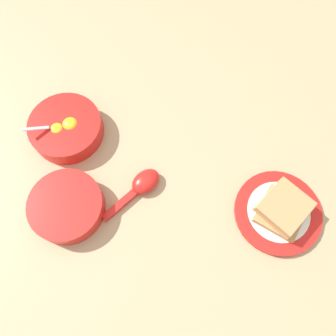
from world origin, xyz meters
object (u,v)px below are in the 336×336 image
(toast_plate, at_px, (278,212))
(congee_bowl, at_px, (67,206))
(toast_sandwich, at_px, (284,209))
(egg_bowl, at_px, (66,128))
(soup_spoon, at_px, (142,185))

(toast_plate, bearing_deg, congee_bowl, 148.04)
(toast_sandwich, height_order, congee_bowl, toast_sandwich)
(toast_plate, bearing_deg, egg_bowl, 126.71)
(toast_plate, bearing_deg, soup_spoon, 137.85)
(egg_bowl, relative_size, toast_sandwich, 1.35)
(soup_spoon, xyz_separation_m, congee_bowl, (-0.16, 0.04, 0.01))
(toast_sandwich, distance_m, congee_bowl, 0.45)
(toast_sandwich, xyz_separation_m, soup_spoon, (-0.22, 0.20, -0.02))
(toast_sandwich, height_order, soup_spoon, toast_sandwich)
(egg_bowl, bearing_deg, toast_plate, -53.29)
(soup_spoon, bearing_deg, egg_bowl, 111.74)
(soup_spoon, bearing_deg, toast_plate, -42.15)
(soup_spoon, bearing_deg, congee_bowl, 166.98)
(egg_bowl, distance_m, toast_sandwich, 0.51)
(toast_sandwich, bearing_deg, soup_spoon, 137.84)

